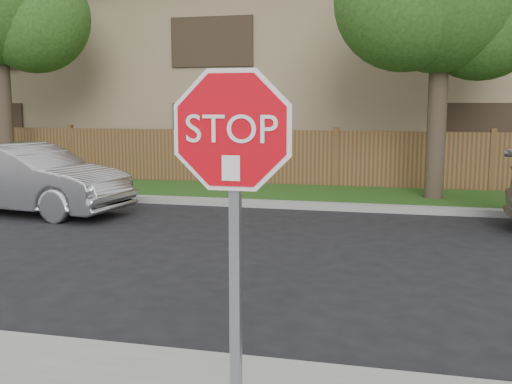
# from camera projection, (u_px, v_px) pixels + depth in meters

# --- Properties ---
(ground) EXTENTS (90.00, 90.00, 0.00)m
(ground) POSITION_uv_depth(u_px,v_px,m) (200.00, 361.00, 5.42)
(ground) COLOR black
(ground) RESTS_ON ground
(far_curb) EXTENTS (70.00, 0.30, 0.15)m
(far_curb) POSITION_uv_depth(u_px,v_px,m) (319.00, 206.00, 13.24)
(far_curb) COLOR gray
(far_curb) RESTS_ON ground
(grass_strip) EXTENTS (70.00, 3.00, 0.12)m
(grass_strip) POSITION_uv_depth(u_px,v_px,m) (328.00, 196.00, 14.83)
(grass_strip) COLOR #1E4714
(grass_strip) RESTS_ON ground
(fence) EXTENTS (70.00, 0.12, 1.60)m
(fence) POSITION_uv_depth(u_px,v_px,m) (336.00, 160.00, 16.26)
(fence) COLOR #52301D
(fence) RESTS_ON ground
(apartment_building) EXTENTS (35.20, 9.20, 7.20)m
(apartment_building) POSITION_uv_depth(u_px,v_px,m) (354.00, 70.00, 21.26)
(apartment_building) COLOR #9B8360
(apartment_building) RESTS_ON ground
(stop_sign) EXTENTS (1.01, 0.13, 2.55)m
(stop_sign) POSITION_uv_depth(u_px,v_px,m) (233.00, 184.00, 3.56)
(stop_sign) COLOR gray
(stop_sign) RESTS_ON sidewalk_near
(sedan_left) EXTENTS (4.67, 2.17, 1.48)m
(sedan_left) POSITION_uv_depth(u_px,v_px,m) (27.00, 179.00, 12.70)
(sedan_left) COLOR #A7A7AC
(sedan_left) RESTS_ON ground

